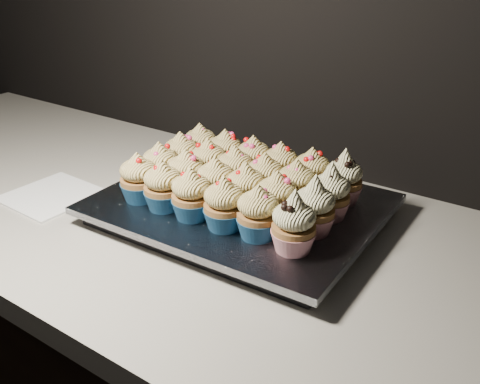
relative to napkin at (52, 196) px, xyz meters
The scene contains 28 objects.
worktop 0.51m from the napkin, 10.08° to the left, with size 2.44×0.64×0.04m, color beige.
napkin is the anchor object (origin of this frame).
baking_tray 0.36m from the napkin, 20.93° to the left, with size 0.42×0.32×0.02m, color black.
foil_lining 0.36m from the napkin, 20.93° to the left, with size 0.45×0.35×0.01m, color silver.
cupcake_0 0.21m from the napkin, 10.59° to the left, with size 0.06×0.06×0.08m.
cupcake_1 0.26m from the napkin, ahead, with size 0.06×0.06×0.08m.
cupcake_2 0.31m from the napkin, ahead, with size 0.06×0.06×0.08m.
cupcake_3 0.37m from the napkin, ahead, with size 0.06×0.06×0.08m.
cupcake_4 0.43m from the napkin, ahead, with size 0.06×0.06×0.08m.
cupcake_5 0.49m from the napkin, ahead, with size 0.06×0.06×0.10m.
cupcake_6 0.22m from the napkin, 26.43° to the left, with size 0.06×0.06×0.08m.
cupcake_7 0.27m from the napkin, 20.87° to the left, with size 0.06×0.06×0.08m.
cupcake_8 0.33m from the napkin, 17.09° to the left, with size 0.06×0.06×0.08m.
cupcake_9 0.38m from the napkin, 15.73° to the left, with size 0.06×0.06×0.08m.
cupcake_10 0.43m from the napkin, 13.74° to the left, with size 0.06×0.06×0.08m.
cupcake_11 0.50m from the napkin, 12.05° to the left, with size 0.06×0.06×0.10m.
cupcake_12 0.25m from the napkin, 39.99° to the left, with size 0.06×0.06×0.08m.
cupcake_13 0.30m from the napkin, 32.39° to the left, with size 0.06×0.06×0.08m.
cupcake_14 0.35m from the napkin, 26.61° to the left, with size 0.06×0.06×0.08m.
cupcake_15 0.40m from the napkin, 23.05° to the left, with size 0.06×0.06×0.08m.
cupcake_16 0.45m from the napkin, 20.87° to the left, with size 0.06×0.06×0.08m.
cupcake_17 0.51m from the napkin, 18.37° to the left, with size 0.06×0.06×0.10m.
cupcake_18 0.29m from the napkin, 49.23° to the left, with size 0.06×0.06×0.08m.
cupcake_19 0.33m from the napkin, 41.05° to the left, with size 0.06×0.06×0.08m.
cupcake_20 0.38m from the napkin, 35.04° to the left, with size 0.06×0.06×0.08m.
cupcake_21 0.42m from the napkin, 30.81° to the left, with size 0.06×0.06×0.08m.
cupcake_22 0.47m from the napkin, 27.85° to the left, with size 0.06×0.06×0.08m.
cupcake_23 0.53m from the napkin, 25.13° to the left, with size 0.06×0.06×0.10m.
Camera 1 is at (0.28, 1.09, 1.33)m, focal length 40.00 mm.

